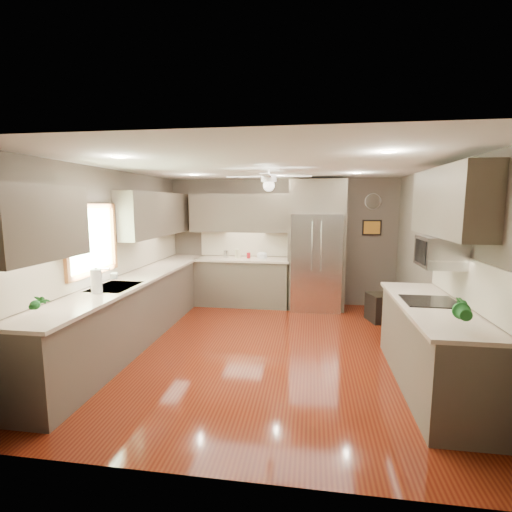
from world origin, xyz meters
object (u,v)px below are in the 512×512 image
(canister_d, at_px, (249,255))
(paper_towel, at_px, (96,282))
(potted_plant_right, at_px, (464,310))
(bowl, at_px, (262,257))
(canister_b, at_px, (226,254))
(microwave, at_px, (440,252))
(stool, at_px, (382,308))
(potted_plant_left, at_px, (36,303))
(soap_bottle, at_px, (115,275))
(refrigerator, at_px, (316,247))
(canister_c, at_px, (238,254))

(canister_d, xyz_separation_m, paper_towel, (-1.34, -3.05, 0.08))
(potted_plant_right, xyz_separation_m, bowl, (-2.25, 3.79, -0.15))
(canister_b, bearing_deg, microwave, -41.90)
(bowl, bearing_deg, canister_b, 176.99)
(potted_plant_right, height_order, stool, potted_plant_right)
(potted_plant_left, distance_m, microwave, 4.21)
(canister_b, bearing_deg, potted_plant_left, -102.30)
(soap_bottle, xyz_separation_m, paper_towel, (0.12, -0.65, 0.05))
(canister_d, bearing_deg, potted_plant_right, -56.43)
(canister_d, height_order, soap_bottle, soap_bottle)
(soap_bottle, distance_m, refrigerator, 3.66)
(canister_b, relative_size, bowl, 0.72)
(potted_plant_right, bearing_deg, soap_bottle, 160.87)
(potted_plant_right, height_order, paper_towel, potted_plant_right)
(refrigerator, xyz_separation_m, microwave, (1.33, -2.71, 0.29))
(potted_plant_right, distance_m, bowl, 4.41)
(bowl, xyz_separation_m, paper_towel, (-1.61, -3.06, 0.11))
(canister_b, bearing_deg, stool, -13.65)
(canister_c, height_order, soap_bottle, canister_c)
(canister_c, distance_m, paper_towel, 3.26)
(microwave, bearing_deg, canister_b, 138.10)
(potted_plant_left, relative_size, refrigerator, 0.12)
(potted_plant_right, distance_m, paper_towel, 3.93)
(paper_towel, bearing_deg, microwave, 4.55)
(soap_bottle, bearing_deg, canister_c, 62.78)
(bowl, height_order, refrigerator, refrigerator)
(canister_d, bearing_deg, stool, -15.21)
(potted_plant_right, bearing_deg, paper_towel, 169.21)
(canister_c, xyz_separation_m, paper_towel, (-1.12, -3.06, 0.05))
(canister_b, xyz_separation_m, refrigerator, (1.77, -0.07, 0.18))
(canister_d, distance_m, potted_plant_left, 4.26)
(potted_plant_left, height_order, bowl, potted_plant_left)
(refrigerator, bearing_deg, stool, -29.29)
(canister_c, bearing_deg, bowl, -0.78)
(microwave, bearing_deg, potted_plant_right, -96.64)
(potted_plant_right, bearing_deg, canister_d, 123.57)
(potted_plant_right, bearing_deg, canister_c, 125.76)
(canister_d, distance_m, paper_towel, 3.34)
(potted_plant_right, relative_size, paper_towel, 1.06)
(potted_plant_left, distance_m, refrigerator, 4.81)
(soap_bottle, bearing_deg, canister_b, 67.70)
(soap_bottle, bearing_deg, potted_plant_left, -85.93)
(canister_b, relative_size, stool, 0.27)
(canister_d, height_order, bowl, canister_d)
(potted_plant_left, xyz_separation_m, paper_towel, (0.01, 0.98, -0.01))
(canister_d, bearing_deg, soap_bottle, -121.30)
(soap_bottle, relative_size, bowl, 0.84)
(canister_b, xyz_separation_m, canister_d, (0.46, -0.04, -0.01))
(potted_plant_left, bearing_deg, stool, 41.68)
(soap_bottle, distance_m, microwave, 4.14)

